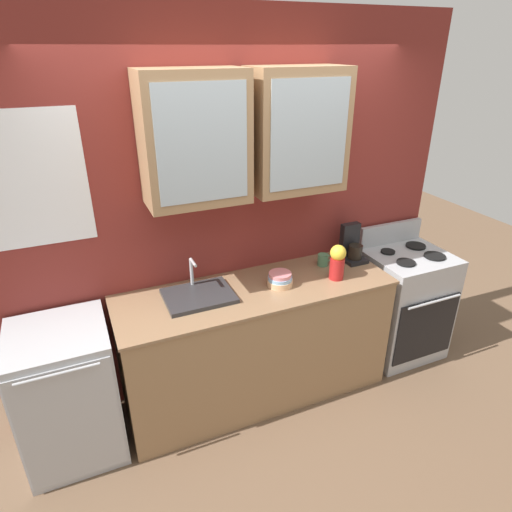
{
  "coord_description": "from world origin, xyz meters",
  "views": [
    {
      "loc": [
        -1.09,
        -2.49,
        2.5
      ],
      "look_at": [
        -0.01,
        0.0,
        1.2
      ],
      "focal_mm": 31.02,
      "sensor_mm": 36.0,
      "label": 1
    }
  ],
  "objects_px": {
    "sink_faucet": "(199,295)",
    "vase": "(337,261)",
    "stove_range": "(403,303)",
    "bowl_stack": "(280,279)",
    "coffee_maker": "(352,247)",
    "dishwasher": "(69,393)",
    "cup_near_sink": "(323,260)"
  },
  "relations": [
    {
      "from": "sink_faucet",
      "to": "vase",
      "type": "xyz_separation_m",
      "value": [
        1.01,
        -0.14,
        0.12
      ]
    },
    {
      "from": "stove_range",
      "to": "vase",
      "type": "xyz_separation_m",
      "value": [
        -0.78,
        -0.09,
        0.6
      ]
    },
    {
      "from": "stove_range",
      "to": "vase",
      "type": "bearing_deg",
      "value": -173.19
    },
    {
      "from": "vase",
      "to": "bowl_stack",
      "type": "bearing_deg",
      "value": 170.12
    },
    {
      "from": "sink_faucet",
      "to": "bowl_stack",
      "type": "xyz_separation_m",
      "value": [
        0.59,
        -0.07,
        0.03
      ]
    },
    {
      "from": "sink_faucet",
      "to": "coffee_maker",
      "type": "bearing_deg",
      "value": 3.92
    },
    {
      "from": "dishwasher",
      "to": "coffee_maker",
      "type": "xyz_separation_m",
      "value": [
        2.21,
        0.14,
        0.58
      ]
    },
    {
      "from": "bowl_stack",
      "to": "cup_near_sink",
      "type": "xyz_separation_m",
      "value": [
        0.45,
        0.15,
        -0.0
      ]
    },
    {
      "from": "sink_faucet",
      "to": "vase",
      "type": "height_order",
      "value": "vase"
    },
    {
      "from": "sink_faucet",
      "to": "cup_near_sink",
      "type": "distance_m",
      "value": 1.04
    },
    {
      "from": "bowl_stack",
      "to": "dishwasher",
      "type": "relative_size",
      "value": 0.2
    },
    {
      "from": "cup_near_sink",
      "to": "vase",
      "type": "bearing_deg",
      "value": -96.17
    },
    {
      "from": "sink_faucet",
      "to": "bowl_stack",
      "type": "height_order",
      "value": "sink_faucet"
    },
    {
      "from": "sink_faucet",
      "to": "stove_range",
      "type": "bearing_deg",
      "value": -1.49
    },
    {
      "from": "stove_range",
      "to": "sink_faucet",
      "type": "relative_size",
      "value": 2.42
    },
    {
      "from": "vase",
      "to": "dishwasher",
      "type": "height_order",
      "value": "vase"
    },
    {
      "from": "coffee_maker",
      "to": "vase",
      "type": "bearing_deg",
      "value": -141.51
    },
    {
      "from": "bowl_stack",
      "to": "vase",
      "type": "xyz_separation_m",
      "value": [
        0.43,
        -0.07,
        0.09
      ]
    },
    {
      "from": "stove_range",
      "to": "cup_near_sink",
      "type": "relative_size",
      "value": 9.43
    },
    {
      "from": "bowl_stack",
      "to": "cup_near_sink",
      "type": "distance_m",
      "value": 0.47
    },
    {
      "from": "cup_near_sink",
      "to": "dishwasher",
      "type": "xyz_separation_m",
      "value": [
        -1.95,
        -0.14,
        -0.52
      ]
    },
    {
      "from": "sink_faucet",
      "to": "dishwasher",
      "type": "bearing_deg",
      "value": -176.82
    },
    {
      "from": "dishwasher",
      "to": "cup_near_sink",
      "type": "bearing_deg",
      "value": 3.98
    },
    {
      "from": "sink_faucet",
      "to": "bowl_stack",
      "type": "relative_size",
      "value": 2.5
    },
    {
      "from": "bowl_stack",
      "to": "dishwasher",
      "type": "bearing_deg",
      "value": 179.41
    },
    {
      "from": "bowl_stack",
      "to": "cup_near_sink",
      "type": "relative_size",
      "value": 1.55
    },
    {
      "from": "vase",
      "to": "cup_near_sink",
      "type": "height_order",
      "value": "vase"
    },
    {
      "from": "sink_faucet",
      "to": "coffee_maker",
      "type": "distance_m",
      "value": 1.31
    },
    {
      "from": "bowl_stack",
      "to": "coffee_maker",
      "type": "distance_m",
      "value": 0.73
    },
    {
      "from": "coffee_maker",
      "to": "cup_near_sink",
      "type": "bearing_deg",
      "value": -179.11
    },
    {
      "from": "cup_near_sink",
      "to": "coffee_maker",
      "type": "distance_m",
      "value": 0.27
    },
    {
      "from": "stove_range",
      "to": "sink_faucet",
      "type": "distance_m",
      "value": 1.86
    }
  ]
}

